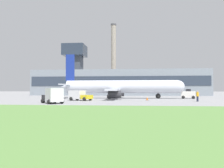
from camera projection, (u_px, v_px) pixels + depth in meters
ground_plane at (107, 99)px, 45.39m from camera, size 400.00×400.00×0.00m
terminal_building at (116, 82)px, 80.83m from camera, size 62.01×14.41×18.97m
smokestack_left at (114, 59)px, 107.39m from camera, size 2.77×2.77×34.54m
airplane at (119, 87)px, 50.61m from camera, size 28.73×23.33×10.43m
pushback_tug at (188, 94)px, 49.23m from camera, size 3.37×2.75×2.17m
baggage_truck at (53, 96)px, 32.10m from camera, size 4.28×4.62×2.26m
fuel_truck at (79, 96)px, 41.06m from camera, size 4.69×3.59×1.89m
ground_crew_person at (198, 96)px, 37.46m from camera, size 0.57×0.57×1.84m
traffic_cone_near_nose at (147, 99)px, 42.01m from camera, size 0.59×0.59×0.64m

